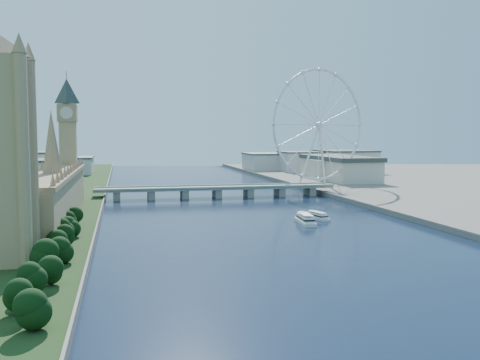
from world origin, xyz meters
name	(u,v)px	position (x,y,z in m)	size (l,w,h in m)	color
ground	(358,287)	(0.00, 0.00, 0.00)	(2000.00, 2000.00, 0.00)	#192246
tree_row	(59,247)	(-113.00, 58.00, 8.55)	(9.31, 185.31, 20.42)	black
parliament_range	(53,196)	(-128.00, 170.00, 18.48)	(24.00, 200.00, 70.00)	tan
big_ben	(68,124)	(-128.00, 278.00, 66.57)	(20.02, 20.02, 110.00)	tan
westminster_bridge	(217,190)	(0.00, 300.00, 6.63)	(220.00, 22.00, 9.50)	gray
london_eye	(319,125)	(119.98, 355.08, 67.52)	(113.60, 39.12, 124.30)	silver
county_hall	(338,182)	(175.00, 430.00, 0.00)	(54.00, 144.00, 35.00)	beige
city_skyline	(212,164)	(39.22, 560.08, 16.96)	(505.00, 280.00, 32.00)	beige
tour_boat_near	(305,224)	(29.68, 141.93, 0.00)	(8.01, 31.25, 6.92)	silver
tour_boat_far	(317,219)	(43.83, 157.29, 0.00)	(6.46, 25.49, 5.59)	white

